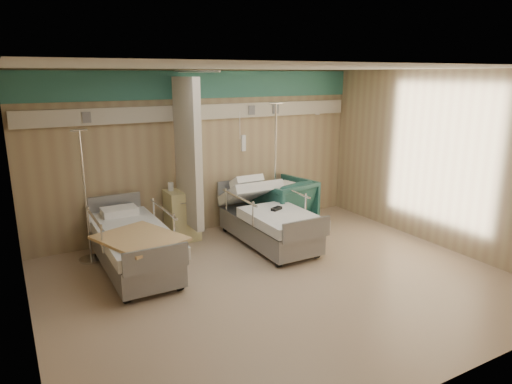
% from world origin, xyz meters
% --- Properties ---
extents(ground, '(6.00, 5.00, 0.00)m').
position_xyz_m(ground, '(0.00, 0.00, 0.00)').
color(ground, '#A0856E').
rests_on(ground, ground).
extents(room_walls, '(6.04, 5.04, 2.82)m').
position_xyz_m(room_walls, '(-0.03, 0.25, 1.86)').
color(room_walls, tan).
rests_on(room_walls, ground).
extents(bed_right, '(1.00, 2.16, 0.63)m').
position_xyz_m(bed_right, '(0.60, 1.30, 0.32)').
color(bed_right, silver).
rests_on(bed_right, ground).
extents(bed_left, '(1.00, 2.16, 0.63)m').
position_xyz_m(bed_left, '(-1.60, 1.30, 0.32)').
color(bed_left, silver).
rests_on(bed_left, ground).
extents(bedside_cabinet, '(0.50, 0.48, 0.85)m').
position_xyz_m(bedside_cabinet, '(-0.55, 2.20, 0.42)').
color(bedside_cabinet, '#D6CA86').
rests_on(bedside_cabinet, ground).
extents(visitor_armchair, '(1.14, 1.16, 0.90)m').
position_xyz_m(visitor_armchair, '(1.25, 1.90, 0.45)').
color(visitor_armchair, '#1F4D46').
rests_on(visitor_armchair, ground).
extents(waffle_blanket, '(0.79, 0.73, 0.08)m').
position_xyz_m(waffle_blanket, '(1.25, 1.87, 0.94)').
color(waffle_blanket, white).
rests_on(waffle_blanket, visitor_armchair).
extents(iv_stand_right, '(0.40, 0.40, 2.25)m').
position_xyz_m(iv_stand_right, '(1.18, 2.03, 0.46)').
color(iv_stand_right, silver).
rests_on(iv_stand_right, ground).
extents(iv_stand_left, '(0.35, 0.35, 1.97)m').
position_xyz_m(iv_stand_left, '(-2.08, 2.01, 0.40)').
color(iv_stand_left, silver).
rests_on(iv_stand_left, ground).
extents(call_remote, '(0.22, 0.16, 0.04)m').
position_xyz_m(call_remote, '(0.63, 1.10, 0.65)').
color(call_remote, black).
rests_on(call_remote, bed_right).
extents(tan_blanket, '(1.18, 1.31, 0.04)m').
position_xyz_m(tan_blanket, '(-1.63, 0.84, 0.65)').
color(tan_blanket, tan).
rests_on(tan_blanket, bed_left).
extents(toiletry_bag, '(0.26, 0.21, 0.12)m').
position_xyz_m(toiletry_bag, '(-0.42, 2.22, 0.91)').
color(toiletry_bag, black).
rests_on(toiletry_bag, bedside_cabinet).
extents(white_cup, '(0.12, 0.12, 0.14)m').
position_xyz_m(white_cup, '(-0.70, 2.28, 0.92)').
color(white_cup, white).
rests_on(white_cup, bedside_cabinet).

